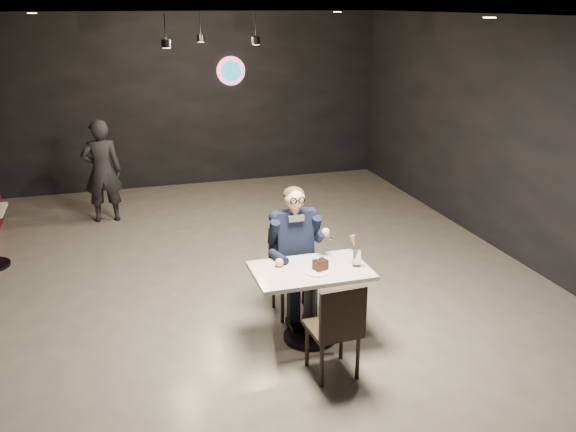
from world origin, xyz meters
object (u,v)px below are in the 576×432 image
object	(u,v)px
chair_far	(293,273)
passerby	(102,171)
seated_man	(293,250)
chair_near	(333,326)
sundae_glass	(357,257)
main_table	(310,304)

from	to	relation	value
chair_far	passerby	bearing A→B (deg)	116.98
chair_far	seated_man	xyz separation A→B (m)	(0.00, 0.00, 0.26)
chair_near	sundae_glass	size ratio (longest dim) A/B	5.12
chair_near	sundae_glass	bearing A→B (deg)	47.65
passerby	chair_far	bearing A→B (deg)	118.34
main_table	chair_far	distance (m)	0.56
chair_far	seated_man	distance (m)	0.26
chair_near	sundae_glass	world-z (taller)	sundae_glass
main_table	chair_far	world-z (taller)	chair_far
main_table	chair_near	size ratio (longest dim) A/B	1.20
chair_near	passerby	xyz separation A→B (m)	(-1.84, 4.77, 0.31)
main_table	chair_far	xyz separation A→B (m)	(0.00, 0.55, 0.09)
chair_near	main_table	bearing A→B (deg)	86.81
main_table	passerby	distance (m)	4.57
seated_man	sundae_glass	xyz separation A→B (m)	(0.44, -0.61, 0.12)
seated_man	sundae_glass	distance (m)	0.76
main_table	sundae_glass	xyz separation A→B (m)	(0.44, -0.06, 0.46)
sundae_glass	chair_near	bearing A→B (deg)	-129.16
chair_far	sundae_glass	xyz separation A→B (m)	(0.44, -0.61, 0.38)
chair_far	passerby	size ratio (longest dim) A/B	0.60
chair_near	seated_man	world-z (taller)	seated_man
chair_far	sundae_glass	size ratio (longest dim) A/B	5.12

